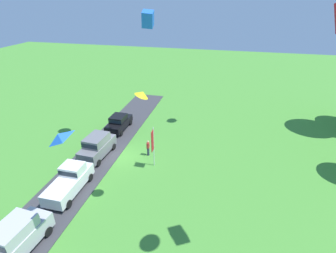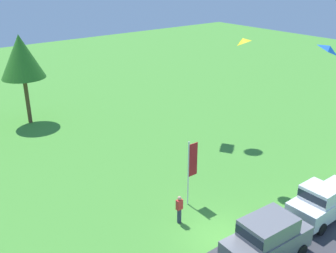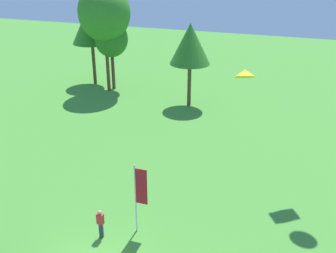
% 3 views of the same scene
% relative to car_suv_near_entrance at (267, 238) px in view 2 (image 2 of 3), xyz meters
% --- Properties ---
extents(ground_plane, '(120.00, 120.00, 0.00)m').
position_rel_car_suv_near_entrance_xyz_m(ground_plane, '(-0.58, 2.46, -1.30)').
color(ground_plane, '#478E33').
extents(car_suv_near_entrance, '(4.70, 2.26, 2.28)m').
position_rel_car_suv_near_entrance_xyz_m(car_suv_near_entrance, '(0.00, 0.00, 0.00)').
color(car_suv_near_entrance, slate).
rests_on(car_suv_near_entrance, ground).
extents(car_pickup_by_flagpole, '(5.00, 2.05, 2.14)m').
position_rel_car_suv_near_entrance_xyz_m(car_pickup_by_flagpole, '(5.32, 0.25, -0.19)').
color(car_pickup_by_flagpole, white).
rests_on(car_pickup_by_flagpole, ground).
extents(person_watching_sky, '(0.36, 0.24, 1.71)m').
position_rel_car_suv_near_entrance_xyz_m(person_watching_sky, '(-1.42, 4.89, -0.42)').
color(person_watching_sky, '#2D334C').
rests_on(person_watching_sky, ground).
extents(tree_far_left, '(3.79, 3.79, 7.99)m').
position_rel_car_suv_near_entrance_xyz_m(tree_far_left, '(-2.47, 25.01, 4.76)').
color(tree_far_left, brown).
rests_on(tree_far_left, ground).
extents(flag_banner, '(0.71, 0.08, 4.15)m').
position_rel_car_suv_near_entrance_xyz_m(flag_banner, '(0.39, 5.99, 1.33)').
color(flag_banner, silver).
rests_on(flag_banner, ground).
extents(kite_delta_over_trees, '(1.21, 1.24, 0.68)m').
position_rel_car_suv_near_entrance_xyz_m(kite_delta_over_trees, '(5.18, 6.87, 7.85)').
color(kite_delta_over_trees, yellow).
extents(kite_diamond_near_flag, '(1.26, 1.33, 0.79)m').
position_rel_car_suv_near_entrance_xyz_m(kite_diamond_near_flag, '(10.39, 4.17, 7.17)').
color(kite_diamond_near_flag, blue).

